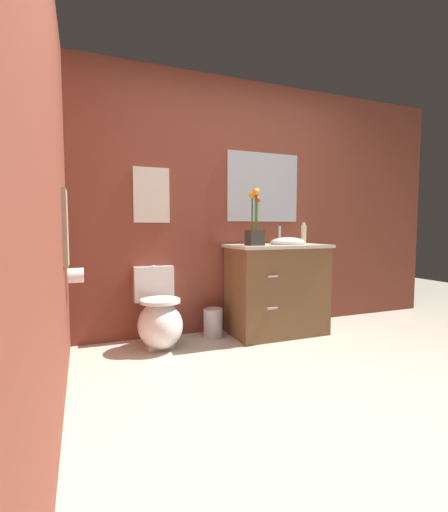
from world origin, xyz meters
name	(u,v)px	position (x,y,z in m)	size (l,w,h in m)	color
ground_plane	(336,399)	(0.00, 0.00, 0.00)	(10.11, 10.11, 0.00)	beige
wall_back	(248,207)	(0.20, 1.66, 1.25)	(4.72, 0.05, 2.50)	brown
wall_left	(52,187)	(-1.54, 0.49, 1.25)	(0.05, 4.58, 2.50)	brown
toilet	(159,319)	(-0.79, 1.36, 0.24)	(0.38, 0.59, 0.69)	white
vanity_cabinet	(277,288)	(0.36, 1.34, 0.45)	(0.94, 0.56, 1.05)	brown
flower_vase	(255,225)	(0.07, 1.25, 1.06)	(0.14, 0.14, 0.52)	#38332D
soap_bottle	(304,234)	(0.68, 1.36, 0.97)	(0.05, 0.05, 0.21)	beige
trash_bin	(213,323)	(-0.26, 1.44, 0.14)	(0.18, 0.18, 0.27)	#B7B7BC
wall_poster	(152,195)	(-0.79, 1.63, 1.33)	(0.33, 0.01, 0.50)	silver
wall_mirror	(263,187)	(0.36, 1.63, 1.45)	(0.80, 0.01, 0.70)	#B2BCC6
hanging_towel	(65,228)	(-1.50, 1.00, 1.03)	(0.03, 0.28, 0.52)	gray
toilet_paper_roll	(76,275)	(-1.45, 1.17, 0.68)	(0.11, 0.11, 0.11)	white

